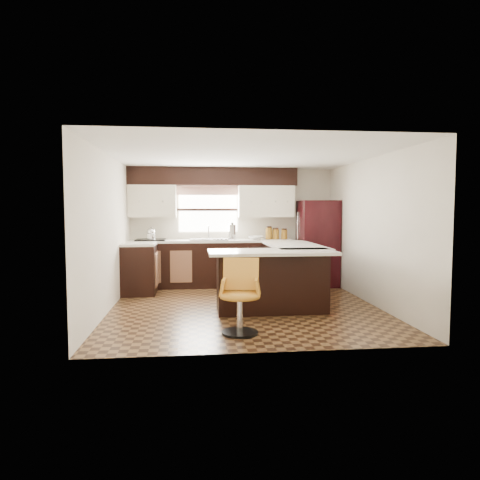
{
  "coord_description": "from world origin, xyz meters",
  "views": [
    {
      "loc": [
        -0.79,
        -6.7,
        1.56
      ],
      "look_at": [
        -0.02,
        0.45,
        1.04
      ],
      "focal_mm": 32.0,
      "sensor_mm": 36.0,
      "label": 1
    }
  ],
  "objects": [
    {
      "name": "counter_pen_long",
      "position": [
        0.95,
        0.62,
        0.92
      ],
      "size": [
        0.84,
        1.95,
        0.04
      ],
      "primitive_type": "cube",
      "color": "silver",
      "rests_on": "peninsula_long"
    },
    {
      "name": "ceiling",
      "position": [
        0.0,
        0.0,
        2.4
      ],
      "size": [
        4.4,
        4.4,
        0.0
      ],
      "primitive_type": "plane",
      "rotation": [
        3.14,
        0.0,
        0.0
      ],
      "color": "silver",
      "rests_on": "wall_back"
    },
    {
      "name": "valance",
      "position": [
        -0.5,
        2.14,
        1.94
      ],
      "size": [
        1.3,
        0.06,
        0.18
      ],
      "primitive_type": "cube",
      "color": "#D19B93",
      "rests_on": "wall_back"
    },
    {
      "name": "dishwasher",
      "position": [
        0.55,
        1.61,
        0.43
      ],
      "size": [
        0.58,
        0.03,
        0.78
      ],
      "primitive_type": "cube",
      "color": "black",
      "rests_on": "floor"
    },
    {
      "name": "peninsula_long",
      "position": [
        0.9,
        0.62,
        0.45
      ],
      "size": [
        0.6,
        1.95,
        0.9
      ],
      "primitive_type": "cube",
      "color": "black",
      "rests_on": "floor"
    },
    {
      "name": "peninsula_return",
      "position": [
        0.38,
        -0.35,
        0.45
      ],
      "size": [
        1.65,
        0.6,
        0.9
      ],
      "primitive_type": "cube",
      "color": "black",
      "rests_on": "floor"
    },
    {
      "name": "base_cab_left",
      "position": [
        -1.8,
        1.25,
        0.45
      ],
      "size": [
        0.6,
        0.7,
        0.9
      ],
      "primitive_type": "cube",
      "color": "black",
      "rests_on": "floor"
    },
    {
      "name": "sink",
      "position": [
        -0.5,
        1.88,
        0.96
      ],
      "size": [
        0.75,
        0.45,
        0.03
      ],
      "primitive_type": "cube",
      "color": "#B2B2B7",
      "rests_on": "counter_back"
    },
    {
      "name": "refrigerator",
      "position": [
        1.71,
        1.75,
        0.87
      ],
      "size": [
        0.74,
        0.71,
        1.74
      ],
      "primitive_type": "cube",
      "color": "black",
      "rests_on": "floor"
    },
    {
      "name": "counter_pen_return",
      "position": [
        0.35,
        -0.44,
        0.92
      ],
      "size": [
        1.89,
        0.84,
        0.04
      ],
      "primitive_type": "cube",
      "color": "silver",
      "rests_on": "peninsula_return"
    },
    {
      "name": "counter_left",
      "position": [
        -1.8,
        1.25,
        0.92
      ],
      "size": [
        0.6,
        0.7,
        0.04
      ],
      "primitive_type": "cube",
      "color": "silver",
      "rests_on": "base_cab_left"
    },
    {
      "name": "wall_left",
      "position": [
        -2.1,
        0.0,
        1.2
      ],
      "size": [
        0.0,
        4.4,
        4.4
      ],
      "primitive_type": "plane",
      "rotation": [
        1.57,
        0.0,
        1.57
      ],
      "color": "beige",
      "rests_on": "floor"
    },
    {
      "name": "floor",
      "position": [
        0.0,
        0.0,
        0.0
      ],
      "size": [
        4.4,
        4.4,
        0.0
      ],
      "primitive_type": "plane",
      "color": "#49301A",
      "rests_on": "ground"
    },
    {
      "name": "canister_med",
      "position": [
        0.87,
        1.92,
        1.05
      ],
      "size": [
        0.13,
        0.13,
        0.2
      ],
      "primitive_type": "cylinder",
      "color": "brown",
      "rests_on": "counter_back"
    },
    {
      "name": "kettle",
      "position": [
        -1.64,
        1.88,
        1.09
      ],
      "size": [
        0.18,
        0.18,
        0.24
      ],
      "primitive_type": null,
      "color": "silver",
      "rests_on": "cooktop"
    },
    {
      "name": "cooktop",
      "position": [
        -1.65,
        1.88,
        0.96
      ],
      "size": [
        0.58,
        0.5,
        0.02
      ],
      "primitive_type": "cube",
      "color": "black",
      "rests_on": "counter_back"
    },
    {
      "name": "canister_large",
      "position": [
        0.73,
        1.92,
        1.06
      ],
      "size": [
        0.14,
        0.14,
        0.24
      ],
      "primitive_type": "cylinder",
      "color": "brown",
      "rests_on": "counter_back"
    },
    {
      "name": "soffit",
      "position": [
        -0.4,
        2.03,
        2.22
      ],
      "size": [
        3.4,
        0.35,
        0.36
      ],
      "primitive_type": "cube",
      "color": "black",
      "rests_on": "wall_back"
    },
    {
      "name": "window_pane",
      "position": [
        -0.5,
        2.18,
        1.55
      ],
      "size": [
        1.2,
        0.02,
        0.9
      ],
      "primitive_type": "cube",
      "color": "white",
      "rests_on": "wall_back"
    },
    {
      "name": "percolator",
      "position": [
        -0.03,
        1.9,
        1.1
      ],
      "size": [
        0.15,
        0.15,
        0.31
      ],
      "primitive_type": "cylinder",
      "color": "silver",
      "rests_on": "counter_back"
    },
    {
      "name": "wall_back",
      "position": [
        0.0,
        2.2,
        1.2
      ],
      "size": [
        4.4,
        0.0,
        4.4
      ],
      "primitive_type": "plane",
      "rotation": [
        1.57,
        0.0,
        0.0
      ],
      "color": "beige",
      "rests_on": "floor"
    },
    {
      "name": "canister_small",
      "position": [
        1.05,
        1.92,
        1.04
      ],
      "size": [
        0.13,
        0.13,
        0.19
      ],
      "primitive_type": "cylinder",
      "color": "brown",
      "rests_on": "counter_back"
    },
    {
      "name": "counter_back",
      "position": [
        -0.45,
        1.9,
        0.92
      ],
      "size": [
        3.3,
        0.6,
        0.04
      ],
      "primitive_type": "cube",
      "color": "silver",
      "rests_on": "base_cab_back"
    },
    {
      "name": "bar_chair",
      "position": [
        -0.23,
        -1.47,
        0.47
      ],
      "size": [
        0.58,
        0.58,
        0.94
      ],
      "primitive_type": null,
      "rotation": [
        0.0,
        0.0,
        -0.18
      ],
      "color": "orange",
      "rests_on": "floor"
    },
    {
      "name": "upper_cab_left",
      "position": [
        -1.62,
        2.03,
        1.72
      ],
      "size": [
        0.94,
        0.35,
        0.64
      ],
      "primitive_type": "cube",
      "color": "beige",
      "rests_on": "wall_back"
    },
    {
      "name": "base_cab_back",
      "position": [
        -0.45,
        1.9,
        0.45
      ],
      "size": [
        3.3,
        0.6,
        0.9
      ],
      "primitive_type": "cube",
      "color": "black",
      "rests_on": "floor"
    },
    {
      "name": "mixing_bowl",
      "position": [
        0.45,
        1.9,
        0.98
      ],
      "size": [
        0.34,
        0.34,
        0.07
      ],
      "primitive_type": "imported",
      "rotation": [
        0.0,
        0.0,
        -0.16
      ],
      "color": "white",
      "rests_on": "counter_back"
    },
    {
      "name": "wall_right",
      "position": [
        2.1,
        0.0,
        1.2
      ],
      "size": [
        0.0,
        4.4,
        4.4
      ],
      "primitive_type": "plane",
      "rotation": [
        1.57,
        0.0,
        -1.57
      ],
      "color": "beige",
      "rests_on": "floor"
    },
    {
      "name": "wall_front",
      "position": [
        0.0,
        -2.2,
        1.2
      ],
      "size": [
        4.4,
        0.0,
        4.4
      ],
      "primitive_type": "plane",
      "rotation": [
        -1.57,
        0.0,
        0.0
      ],
      "color": "beige",
      "rests_on": "floor"
    },
    {
      "name": "upper_cab_right",
      "position": [
        0.68,
        2.03,
        1.72
      ],
      "size": [
        1.14,
        0.35,
        0.64
      ],
      "primitive_type": "cube",
      "color": "beige",
      "rests_on": "wall_back"
    }
  ]
}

